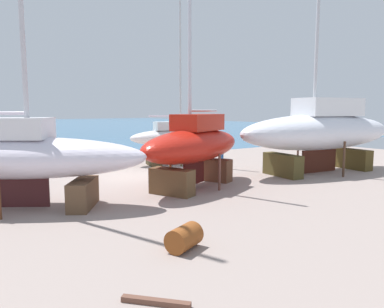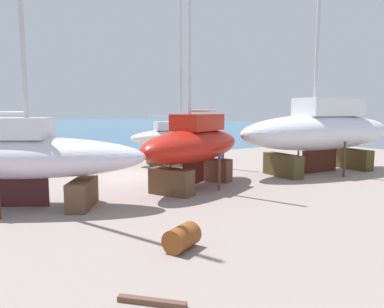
# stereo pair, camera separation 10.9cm
# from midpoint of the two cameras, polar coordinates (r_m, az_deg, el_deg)

# --- Properties ---
(ground_plane) EXTENTS (48.76, 48.76, 0.00)m
(ground_plane) POSITION_cam_midpoint_polar(r_m,az_deg,el_deg) (15.12, -1.71, -6.51)
(ground_plane) COLOR gray
(sailboat_mid_port) EXTENTS (6.30, 3.27, 11.15)m
(sailboat_mid_port) POSITION_cam_midpoint_polar(r_m,az_deg,el_deg) (23.58, -2.70, 2.48)
(sailboat_mid_port) COLOR #45322B
(sailboat_mid_port) RESTS_ON ground
(sailboat_large_starboard) EXTENTS (9.14, 7.11, 16.13)m
(sailboat_large_starboard) POSITION_cam_midpoint_polar(r_m,az_deg,el_deg) (14.34, -26.22, -0.24)
(sailboat_large_starboard) COLOR brown
(sailboat_large_starboard) RESTS_ON ground
(sailboat_far_slipway) EXTENTS (11.06, 4.31, 19.08)m
(sailboat_far_slipway) POSITION_cam_midpoint_polar(r_m,az_deg,el_deg) (21.65, 19.41, 3.52)
(sailboat_far_slipway) COLOR #4A3F1F
(sailboat_far_slipway) RESTS_ON ground
(sailboat_small_center) EXTENTS (7.47, 5.04, 10.57)m
(sailboat_small_center) POSITION_cam_midpoint_polar(r_m,az_deg,el_deg) (16.46, 0.16, 1.29)
(sailboat_small_center) COLOR brown
(sailboat_small_center) RESTS_ON ground
(worker) EXTENTS (0.29, 0.46, 1.66)m
(worker) POSITION_cam_midpoint_polar(r_m,az_deg,el_deg) (26.44, 4.44, 1.16)
(worker) COLOR #234D8B
(worker) RESTS_ON ground
(barrel_ochre) EXTENTS (1.11, 0.95, 0.62)m
(barrel_ochre) POSITION_cam_midpoint_polar(r_m,az_deg,el_deg) (9.42, -1.57, -12.97)
(barrel_ochre) COLOR brown
(barrel_ochre) RESTS_ON ground
(timber_short_skew) EXTENTS (0.98, 1.05, 0.10)m
(timber_short_skew) POSITION_cam_midpoint_polar(r_m,az_deg,el_deg) (7.16, -6.18, -22.04)
(timber_short_skew) COLOR brown
(timber_short_skew) RESTS_ON ground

